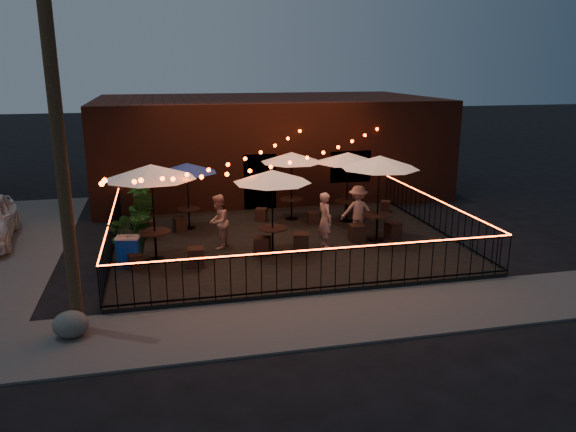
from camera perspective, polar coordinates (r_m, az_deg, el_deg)
name	(u,v)px	position (r m, az deg, el deg)	size (l,w,h in m)	color
ground	(300,268)	(15.33, 1.23, -5.26)	(110.00, 110.00, 0.00)	black
patio	(284,243)	(17.15, -0.42, -2.76)	(10.00, 8.00, 0.15)	black
sidewalk	(337,317)	(12.45, 4.98, -10.22)	(18.00, 2.50, 0.05)	#464340
brick_building	(266,144)	(24.58, -2.25, 7.29)	(14.00, 8.00, 4.00)	#37180F
utility_pole	(58,138)	(11.55, -22.29, 7.34)	(0.26, 0.26, 8.00)	#372216
fence_front	(321,270)	(13.30, 3.38, -5.50)	(10.00, 0.04, 1.04)	black
fence_left	(112,235)	(16.66, -17.46, -1.90)	(0.04, 8.00, 1.04)	black
fence_right	(435,215)	(18.68, 14.72, 0.12)	(0.04, 8.00, 1.04)	black
festoon_lights	(252,167)	(16.08, -3.72, 4.99)	(10.02, 8.72, 1.32)	red
cafe_table_0	(151,173)	(15.24, -13.76, 4.26)	(2.95, 2.95, 2.66)	black
cafe_table_1	(187,169)	(18.25, -10.24, 4.74)	(2.59, 2.59, 2.17)	black
cafe_table_2	(272,177)	(15.46, -1.62, 3.94)	(2.77, 2.77, 2.40)	black
cafe_table_3	(292,158)	(19.06, 0.36, 5.90)	(2.76, 2.76, 2.34)	black
cafe_table_4	(380,163)	(16.85, 9.29, 5.31)	(2.89, 2.89, 2.60)	black
cafe_table_5	(348,159)	(18.89, 6.11, 5.83)	(2.30, 2.30, 2.37)	black
bistro_chair_0	(136,262)	(15.28, -15.22, -4.49)	(0.34, 0.34, 0.40)	black
bistro_chair_1	(196,257)	(15.13, -9.32, -4.14)	(0.42, 0.42, 0.50)	black
bistro_chair_2	(147,229)	(18.03, -14.11, -1.25)	(0.42, 0.42, 0.50)	black
bistro_chair_3	(180,224)	(18.43, -10.92, -0.81)	(0.37, 0.37, 0.43)	black
bistro_chair_4	(262,246)	(15.86, -2.62, -3.04)	(0.42, 0.42, 0.50)	black
bistro_chair_5	(301,242)	(16.16, 1.33, -2.66)	(0.44, 0.44, 0.52)	black
bistro_chair_6	(261,215)	(19.27, -2.73, 0.15)	(0.37, 0.37, 0.43)	black
bistro_chair_7	(313,218)	(18.91, 2.58, -0.19)	(0.34, 0.34, 0.40)	black
bistro_chair_8	(357,233)	(17.16, 7.00, -1.71)	(0.43, 0.43, 0.51)	black
bistro_chair_9	(393,230)	(17.69, 10.61, -1.40)	(0.40, 0.40, 0.48)	black
bistro_chair_10	(350,210)	(20.09, 6.35, 0.66)	(0.35, 0.35, 0.41)	black
bistro_chair_11	(385,206)	(20.73, 9.86, 0.97)	(0.34, 0.34, 0.40)	black
patron_a	(325,220)	(16.35, 3.78, -0.41)	(0.60, 0.39, 1.64)	tan
patron_b	(218,222)	(16.37, -7.09, -0.57)	(0.77, 0.60, 1.59)	tan
patron_c	(358,211)	(17.55, 7.11, 0.52)	(1.03, 0.59, 1.60)	tan
potted_shrub_a	(131,233)	(15.81, -15.69, -1.71)	(1.38, 1.19, 1.53)	#0F340C
potted_shrub_b	(141,215)	(17.72, -14.67, 0.10)	(0.82, 0.66, 1.49)	#13370E
potted_shrub_c	(140,203)	(19.52, -14.83, 1.27)	(0.77, 0.77, 1.38)	#134013
cooler	(129,251)	(15.53, -15.88, -3.41)	(0.68, 0.54, 0.80)	#0B339F
boulder	(71,324)	(12.24, -21.21, -10.22)	(0.80, 0.68, 0.62)	#4D4D48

